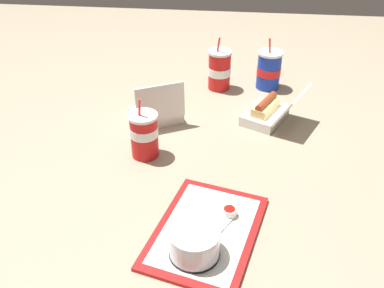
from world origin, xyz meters
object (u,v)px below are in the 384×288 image
object	(u,v)px
ketchup_cup	(229,212)
soda_cup_front	(269,70)
cake_container	(194,243)
clamshell_hotdog_left	(268,112)
plastic_fork	(223,227)
soda_cup_right	(144,134)
clamshell_sandwich_center	(156,110)
soda_cup_corner	(219,70)
food_tray	(206,231)

from	to	relation	value
ketchup_cup	soda_cup_front	distance (m)	0.85
cake_container	clamshell_hotdog_left	distance (m)	0.73
plastic_fork	soda_cup_right	distance (m)	0.44
clamshell_sandwich_center	soda_cup_front	size ratio (longest dim) A/B	1.01
clamshell_sandwich_center	ketchup_cup	bearing A→B (deg)	30.28
soda_cup_front	soda_cup_corner	distance (m)	0.21
soda_cup_corner	soda_cup_front	bearing A→B (deg)	98.21
soda_cup_corner	cake_container	bearing A→B (deg)	-0.38
clamshell_sandwich_center	soda_cup_right	distance (m)	0.23
cake_container	ketchup_cup	size ratio (longest dim) A/B	3.24
ketchup_cup	food_tray	bearing A→B (deg)	-43.83
food_tray	plastic_fork	bearing A→B (deg)	103.86
plastic_fork	clamshell_hotdog_left	size ratio (longest dim) A/B	0.42
soda_cup_front	clamshell_sandwich_center	bearing A→B (deg)	-52.57
ketchup_cup	clamshell_hotdog_left	xyz separation A→B (m)	(-0.55, 0.13, 0.01)
plastic_fork	clamshell_sandwich_center	xyz separation A→B (m)	(-0.56, -0.28, 0.03)
food_tray	ketchup_cup	bearing A→B (deg)	136.17
food_tray	soda_cup_corner	size ratio (longest dim) A/B	1.83
plastic_fork	soda_cup_front	bearing A→B (deg)	-159.54
cake_container	ketchup_cup	world-z (taller)	cake_container
plastic_fork	soda_cup_right	world-z (taller)	soda_cup_right
soda_cup_front	soda_cup_corner	size ratio (longest dim) A/B	0.97
food_tray	soda_cup_front	world-z (taller)	soda_cup_front
cake_container	clamshell_hotdog_left	size ratio (longest dim) A/B	0.50
food_tray	soda_cup_right	bearing A→B (deg)	-145.45
food_tray	cake_container	xyz separation A→B (m)	(0.09, -0.02, 0.04)
food_tray	cake_container	bearing A→B (deg)	-14.81
clamshell_hotdog_left	soda_cup_right	distance (m)	0.50
food_tray	soda_cup_front	size ratio (longest dim) A/B	1.89
ketchup_cup	cake_container	bearing A→B (deg)	-29.08
soda_cup_front	soda_cup_corner	bearing A→B (deg)	-81.79
food_tray	cake_container	distance (m)	0.10
soda_cup_corner	soda_cup_right	size ratio (longest dim) A/B	1.06
clamshell_hotdog_left	soda_cup_corner	world-z (taller)	soda_cup_corner
food_tray	clamshell_hotdog_left	world-z (taller)	clamshell_hotdog_left
ketchup_cup	soda_cup_right	xyz separation A→B (m)	(-0.28, -0.29, 0.06)
clamshell_hotdog_left	soda_cup_right	bearing A→B (deg)	-57.17
clamshell_hotdog_left	cake_container	bearing A→B (deg)	-16.56
clamshell_hotdog_left	food_tray	bearing A→B (deg)	-16.80
food_tray	clamshell_hotdog_left	xyz separation A→B (m)	(-0.61, 0.18, 0.03)
clamshell_hotdog_left	soda_cup_front	size ratio (longest dim) A/B	1.16
cake_container	plastic_fork	xyz separation A→B (m)	(-0.10, 0.07, -0.03)
plastic_fork	clamshell_sandwich_center	bearing A→B (deg)	-123.22
clamshell_hotdog_left	soda_cup_corner	distance (m)	0.33
cake_container	soda_cup_corner	xyz separation A→B (m)	(-0.95, 0.01, 0.04)
food_tray	soda_cup_front	xyz separation A→B (m)	(-0.90, 0.19, 0.08)
soda_cup_corner	soda_cup_right	distance (m)	0.57
clamshell_hotdog_left	soda_cup_front	bearing A→B (deg)	178.14
food_tray	plastic_fork	size ratio (longest dim) A/B	3.84
ketchup_cup	clamshell_sandwich_center	size ratio (longest dim) A/B	0.18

